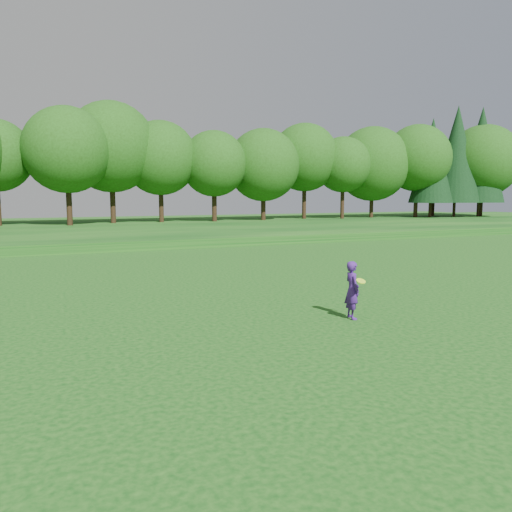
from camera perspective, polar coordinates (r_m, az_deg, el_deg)
name	(u,v)px	position (r m, az deg, el deg)	size (l,w,h in m)	color
ground	(291,329)	(12.52, 4.05, -8.28)	(140.00, 140.00, 0.00)	#0C3F10
berm	(103,230)	(45.08, -17.08, 2.83)	(130.00, 30.00, 0.60)	#0C3F10
walking_path	(135,249)	(31.32, -13.70, 0.75)	(130.00, 1.60, 0.04)	gray
treeline	(94,143)	(49.19, -18.03, 12.22)	(104.00, 7.00, 15.00)	#1C410F
woman	(352,290)	(13.57, 10.94, -3.83)	(0.46, 0.92, 1.55)	#451B7C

